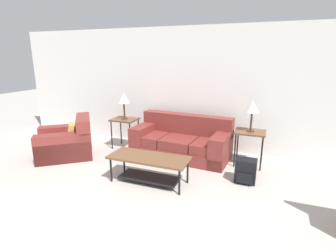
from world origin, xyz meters
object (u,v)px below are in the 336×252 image
object	(u,v)px
table_lamp_left	(124,99)
backpack	(246,171)
side_table_right	(250,135)
coffee_table	(149,163)
couch	(182,142)
armchair	(67,142)
side_table_left	(125,122)
table_lamp_right	(252,108)

from	to	relation	value
table_lamp_left	backpack	distance (m)	2.92
side_table_right	backpack	bearing A→B (deg)	-88.22
coffee_table	backpack	world-z (taller)	coffee_table
couch	armchair	world-z (taller)	couch
armchair	side_table_left	size ratio (longest dim) A/B	2.10
backpack	coffee_table	bearing A→B (deg)	-158.16
armchair	couch	bearing A→B (deg)	21.52
couch	coffee_table	distance (m)	1.32
side_table_right	table_lamp_left	world-z (taller)	table_lamp_left
side_table_right	table_lamp_left	distance (m)	2.70
table_lamp_left	backpack	xyz separation A→B (m)	(2.67, -0.75, -0.91)
table_lamp_right	couch	bearing A→B (deg)	-179.27
armchair	coffee_table	bearing A→B (deg)	-12.48
table_lamp_left	table_lamp_right	world-z (taller)	same
couch	backpack	xyz separation A→B (m)	(1.35, -0.73, -0.10)
table_lamp_left	side_table_left	bearing A→B (deg)	180.00
backpack	table_lamp_left	bearing A→B (deg)	164.34
couch	table_lamp_right	xyz separation A→B (m)	(1.32, 0.02, 0.81)
coffee_table	table_lamp_right	xyz separation A→B (m)	(1.43, 1.33, 0.77)
side_table_left	table_lamp_right	distance (m)	2.70
table_lamp_left	couch	bearing A→B (deg)	-0.73
side_table_left	table_lamp_left	bearing A→B (deg)	0.00
armchair	table_lamp_right	bearing A→B (deg)	14.04
armchair	coffee_table	world-z (taller)	armchair
couch	side_table_right	distance (m)	1.35
armchair	side_table_left	bearing A→B (deg)	45.96
couch	coffee_table	xyz separation A→B (m)	(-0.11, -1.32, 0.03)
table_lamp_right	table_lamp_left	bearing A→B (deg)	180.00
side_table_right	backpack	xyz separation A→B (m)	(0.02, -0.75, -0.39)
armchair	side_table_left	distance (m)	1.25
side_table_right	table_lamp_left	bearing A→B (deg)	180.00
side_table_right	table_lamp_right	world-z (taller)	table_lamp_right
side_table_left	table_lamp_right	size ratio (longest dim) A/B	1.16
side_table_left	table_lamp_right	world-z (taller)	table_lamp_right
armchair	backpack	xyz separation A→B (m)	(3.52, 0.12, -0.09)
side_table_right	backpack	distance (m)	0.85
table_lamp_left	backpack	size ratio (longest dim) A/B	1.46
coffee_table	backpack	size ratio (longest dim) A/B	3.31
side_table_left	backpack	world-z (taller)	side_table_left
side_table_left	table_lamp_left	size ratio (longest dim) A/B	1.16
side_table_left	backpack	bearing A→B (deg)	-15.66
armchair	side_table_left	world-z (taller)	armchair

